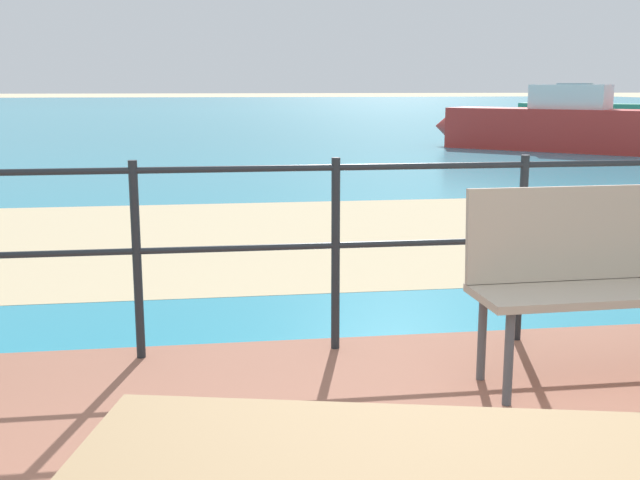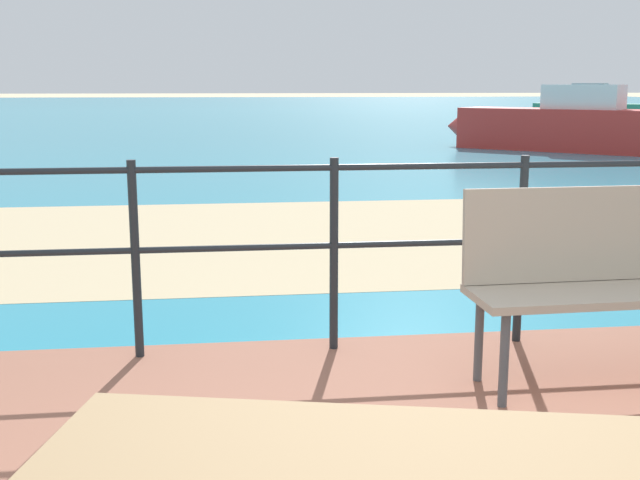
{
  "view_description": "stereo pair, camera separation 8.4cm",
  "coord_description": "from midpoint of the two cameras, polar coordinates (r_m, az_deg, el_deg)",
  "views": [
    {
      "loc": [
        -0.64,
        -1.39,
        1.4
      ],
      "look_at": [
        -0.02,
        2.88,
        0.54
      ],
      "focal_mm": 44.16,
      "sensor_mm": 36.0,
      "label": 1
    },
    {
      "loc": [
        -0.55,
        -1.41,
        1.4
      ],
      "look_at": [
        -0.02,
        2.88,
        0.54
      ],
      "focal_mm": 44.16,
      "sensor_mm": 36.0,
      "label": 2
    }
  ],
  "objects": [
    {
      "name": "sea_water",
      "position": [
        41.43,
        -6.4,
        9.24
      ],
      "size": [
        90.0,
        90.0,
        0.01
      ],
      "primitive_type": "cube",
      "color": "teal",
      "rests_on": "ground"
    },
    {
      "name": "beach_strip",
      "position": [
        7.34,
        -2.37,
        0.27
      ],
      "size": [
        54.0,
        4.23,
        0.01
      ],
      "primitive_type": "cube",
      "rotation": [
        0.0,
        0.0,
        -0.0
      ],
      "color": "tan",
      "rests_on": "ground"
    },
    {
      "name": "park_bench",
      "position": [
        3.82,
        21.38,
        -1.89
      ],
      "size": [
        1.41,
        0.45,
        0.89
      ],
      "rotation": [
        0.0,
        0.0,
        0.03
      ],
      "color": "tan",
      "rests_on": "patio_paving"
    },
    {
      "name": "railing_fence",
      "position": [
        3.95,
        1.63,
        0.56
      ],
      "size": [
        5.94,
        0.04,
        0.99
      ],
      "color": "#1E2328",
      "rests_on": "patio_paving"
    },
    {
      "name": "boat_near",
      "position": [
        17.59,
        17.18,
        7.91
      ],
      "size": [
        4.33,
        4.05,
        1.38
      ],
      "rotation": [
        0.0,
        0.0,
        2.41
      ],
      "color": "red",
      "rests_on": "sea_water"
    },
    {
      "name": "boat_mid",
      "position": [
        35.25,
        19.58,
        9.05
      ],
      "size": [
        4.95,
        4.26,
        1.42
      ],
      "rotation": [
        0.0,
        0.0,
        5.6
      ],
      "color": "#338466",
      "rests_on": "sea_water"
    }
  ]
}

